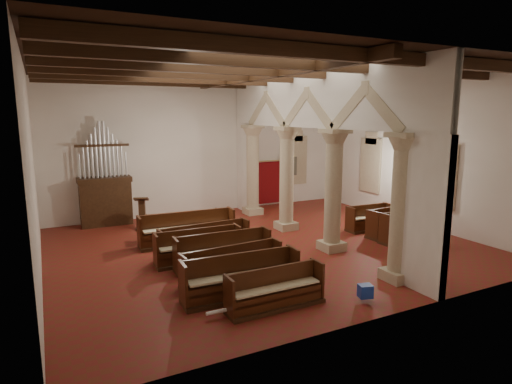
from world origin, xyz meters
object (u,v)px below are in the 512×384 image
object	(u,v)px
aisle_pew_0	(406,231)
lectern	(142,216)
nave_pew_0	(276,295)
processional_banner	(291,188)
pipe_organ	(105,192)

from	to	relation	value
aisle_pew_0	lectern	bearing A→B (deg)	140.49
lectern	aisle_pew_0	distance (m)	10.08
lectern	nave_pew_0	distance (m)	8.60
nave_pew_0	processional_banner	bearing A→B (deg)	56.46
aisle_pew_0	pipe_organ	bearing A→B (deg)	138.05
lectern	aisle_pew_0	xyz separation A→B (m)	(8.13, -5.95, -0.18)
nave_pew_0	pipe_organ	bearing A→B (deg)	103.37
pipe_organ	aisle_pew_0	bearing A→B (deg)	-38.65
processional_banner	nave_pew_0	bearing A→B (deg)	-114.78
pipe_organ	lectern	distance (m)	2.05
pipe_organ	processional_banner	distance (m)	8.97
lectern	processional_banner	xyz separation A→B (m)	(7.79, 1.47, 0.27)
nave_pew_0	aisle_pew_0	world-z (taller)	aisle_pew_0
nave_pew_0	lectern	bearing A→B (deg)	98.17
pipe_organ	aisle_pew_0	world-z (taller)	pipe_organ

